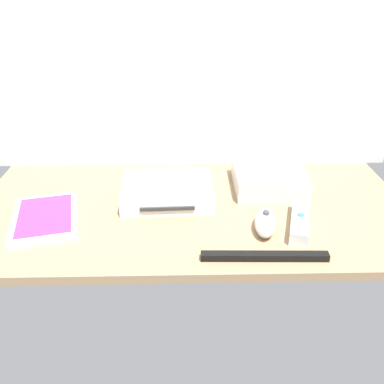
{
  "coord_description": "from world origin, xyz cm",
  "views": [
    {
      "loc": [
        -1.82,
        -81.16,
        47.44
      ],
      "look_at": [
        0.0,
        0.0,
        4.0
      ],
      "focal_mm": 38.18,
      "sensor_mm": 36.0,
      "label": 1
    }
  ],
  "objects_px": {
    "remote_classic_pad": "(162,179)",
    "sensor_bar": "(265,256)",
    "game_case": "(45,218)",
    "game_console": "(167,191)",
    "mini_computer": "(269,178)",
    "remote_nunchuk": "(265,222)",
    "remote_wand": "(300,222)"
  },
  "relations": [
    {
      "from": "remote_classic_pad",
      "to": "sensor_bar",
      "type": "bearing_deg",
      "value": -53.51
    },
    {
      "from": "game_case",
      "to": "sensor_bar",
      "type": "relative_size",
      "value": 0.9
    },
    {
      "from": "sensor_bar",
      "to": "game_console",
      "type": "bearing_deg",
      "value": 130.3
    },
    {
      "from": "game_console",
      "to": "game_case",
      "type": "relative_size",
      "value": 1.0
    },
    {
      "from": "mini_computer",
      "to": "game_case",
      "type": "height_order",
      "value": "mini_computer"
    },
    {
      "from": "remote_nunchuk",
      "to": "sensor_bar",
      "type": "relative_size",
      "value": 0.44
    },
    {
      "from": "remote_wand",
      "to": "mini_computer",
      "type": "bearing_deg",
      "value": 115.96
    },
    {
      "from": "sensor_bar",
      "to": "mini_computer",
      "type": "bearing_deg",
      "value": 79.66
    },
    {
      "from": "game_console",
      "to": "remote_nunchuk",
      "type": "distance_m",
      "value": 0.25
    },
    {
      "from": "game_console",
      "to": "remote_classic_pad",
      "type": "relative_size",
      "value": 1.44
    },
    {
      "from": "mini_computer",
      "to": "remote_wand",
      "type": "height_order",
      "value": "mini_computer"
    },
    {
      "from": "remote_nunchuk",
      "to": "remote_classic_pad",
      "type": "distance_m",
      "value": 0.26
    },
    {
      "from": "game_case",
      "to": "remote_classic_pad",
      "type": "bearing_deg",
      "value": 6.25
    },
    {
      "from": "game_console",
      "to": "remote_nunchuk",
      "type": "xyz_separation_m",
      "value": [
        0.21,
        -0.14,
        -0.0
      ]
    },
    {
      "from": "game_case",
      "to": "remote_nunchuk",
      "type": "relative_size",
      "value": 2.04
    },
    {
      "from": "mini_computer",
      "to": "remote_nunchuk",
      "type": "bearing_deg",
      "value": -102.57
    },
    {
      "from": "mini_computer",
      "to": "sensor_bar",
      "type": "height_order",
      "value": "mini_computer"
    },
    {
      "from": "game_case",
      "to": "remote_classic_pad",
      "type": "height_order",
      "value": "remote_classic_pad"
    },
    {
      "from": "game_case",
      "to": "remote_classic_pad",
      "type": "distance_m",
      "value": 0.27
    },
    {
      "from": "game_console",
      "to": "sensor_bar",
      "type": "height_order",
      "value": "game_console"
    },
    {
      "from": "remote_wand",
      "to": "remote_nunchuk",
      "type": "xyz_separation_m",
      "value": [
        -0.07,
        -0.01,
        0.01
      ]
    },
    {
      "from": "mini_computer",
      "to": "remote_classic_pad",
      "type": "height_order",
      "value": "remote_classic_pad"
    },
    {
      "from": "game_case",
      "to": "remote_wand",
      "type": "height_order",
      "value": "remote_wand"
    },
    {
      "from": "mini_computer",
      "to": "remote_classic_pad",
      "type": "relative_size",
      "value": 1.15
    },
    {
      "from": "game_case",
      "to": "remote_nunchuk",
      "type": "bearing_deg",
      "value": -19.24
    },
    {
      "from": "remote_wand",
      "to": "remote_nunchuk",
      "type": "relative_size",
      "value": 1.44
    },
    {
      "from": "mini_computer",
      "to": "game_case",
      "type": "distance_m",
      "value": 0.53
    },
    {
      "from": "game_console",
      "to": "game_case",
      "type": "xyz_separation_m",
      "value": [
        -0.26,
        -0.09,
        -0.01
      ]
    },
    {
      "from": "game_case",
      "to": "remote_wand",
      "type": "xyz_separation_m",
      "value": [
        0.54,
        -0.04,
        0.01
      ]
    },
    {
      "from": "remote_nunchuk",
      "to": "sensor_bar",
      "type": "bearing_deg",
      "value": -90.68
    },
    {
      "from": "game_console",
      "to": "mini_computer",
      "type": "relative_size",
      "value": 1.25
    },
    {
      "from": "remote_nunchuk",
      "to": "remote_classic_pad",
      "type": "relative_size",
      "value": 0.71
    }
  ]
}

